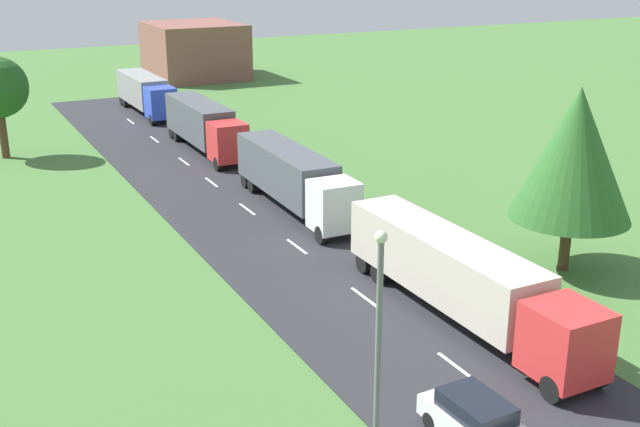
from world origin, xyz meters
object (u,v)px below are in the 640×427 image
at_px(car_third, 478,422).
at_px(lamppost_second, 378,349).
at_px(distant_building, 194,50).
at_px(truck_third, 293,176).
at_px(truck_fifth, 146,92).
at_px(tree_maple, 575,154).
at_px(truck_second, 460,276).
at_px(truck_fourth, 204,125).

bearing_deg(car_third, lamppost_second, -178.16).
bearing_deg(distant_building, truck_third, -102.08).
xyz_separation_m(truck_fifth, distant_building, (11.24, 18.94, 1.15)).
relative_size(truck_third, lamppost_second, 1.61).
relative_size(truck_third, tree_maple, 1.42).
distance_m(truck_second, lamppost_second, 12.08).
bearing_deg(truck_third, truck_fifth, 90.43).
xyz_separation_m(car_third, lamppost_second, (-3.93, -0.13, 3.65)).
bearing_deg(lamppost_second, truck_fifth, 81.40).
distance_m(truck_fourth, truck_fifth, 16.38).
distance_m(truck_second, distant_building, 69.11).
height_order(truck_fourth, tree_maple, tree_maple).
bearing_deg(tree_maple, truck_third, 118.69).
xyz_separation_m(truck_second, truck_fifth, (-0.20, 49.27, 0.03)).
distance_m(truck_third, tree_maple, 17.13).
distance_m(car_third, distant_building, 77.63).
xyz_separation_m(truck_second, truck_third, (0.04, 16.81, 0.06)).
bearing_deg(lamppost_second, tree_maple, 30.65).
height_order(car_third, distant_building, distant_building).
bearing_deg(tree_maple, lamppost_second, -149.35).
height_order(truck_third, tree_maple, tree_maple).
height_order(truck_fifth, distant_building, distant_building).
distance_m(truck_fourth, lamppost_second, 41.75).
relative_size(truck_fifth, car_third, 2.77).
height_order(truck_fifth, lamppost_second, lamppost_second).
bearing_deg(truck_second, lamppost_second, -138.41).
relative_size(truck_fourth, truck_fifth, 1.05).
distance_m(truck_third, lamppost_second, 26.33).
bearing_deg(distant_building, lamppost_second, -104.65).
distance_m(truck_third, car_third, 25.06).
bearing_deg(tree_maple, distant_building, 87.42).
bearing_deg(car_third, truck_third, 78.59).
bearing_deg(truck_fourth, truck_fifth, 90.57).
distance_m(truck_second, car_third, 9.23).
bearing_deg(truck_second, truck_fifth, 90.23).
relative_size(truck_third, distant_building, 1.11).
height_order(truck_third, lamppost_second, lamppost_second).
distance_m(truck_fourth, distant_building, 37.03).
height_order(car_third, tree_maple, tree_maple).
distance_m(car_third, tree_maple, 17.08).
xyz_separation_m(lamppost_second, distant_building, (19.88, 76.06, -1.30)).
xyz_separation_m(truck_fourth, tree_maple, (8.09, -30.73, 3.78)).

